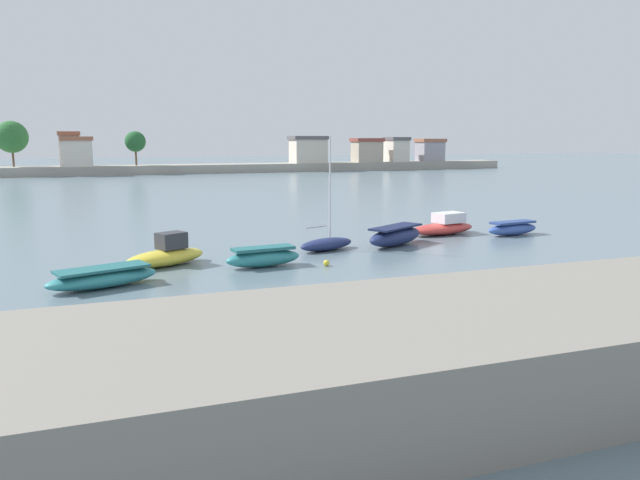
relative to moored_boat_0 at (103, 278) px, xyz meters
The scene contains 11 objects.
ground_plane 17.63m from the moored_boat_0, 29.32° to the right, with size 400.00×400.00×0.00m, color slate.
moored_boat_0 is the anchor object (origin of this frame).
moored_boat_1 5.09m from the moored_boat_0, 50.72° to the left, with size 4.89×3.67×1.71m.
moored_boat_2 8.13m from the moored_boat_0, 13.28° to the left, with size 4.13×1.68×1.04m.
moored_boat_3 13.68m from the moored_boat_0, 22.18° to the left, with size 4.04×2.53×6.74m.
moored_boat_4 18.12m from the moored_boat_0, 17.03° to the left, with size 5.28×4.03×1.21m.
moored_boat_5 23.98m from the moored_boat_0, 19.96° to the left, with size 5.58×3.07×1.48m.
moored_boat_6 27.50m from the moored_boat_0, 13.04° to the left, with size 4.30×1.73×0.95m.
mooring_buoy_1 11.09m from the moored_boat_0, ahead, with size 0.32×0.32×0.32m, color yellow.
mooring_buoy_2 7.39m from the moored_boat_0, 64.48° to the right, with size 0.37×0.37×0.37m, color orange.
distant_shoreline 92.63m from the moored_boat_0, 77.73° to the left, with size 138.17×7.30×9.60m.
Camera 1 is at (-15.40, -19.84, 6.61)m, focal length 34.38 mm.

